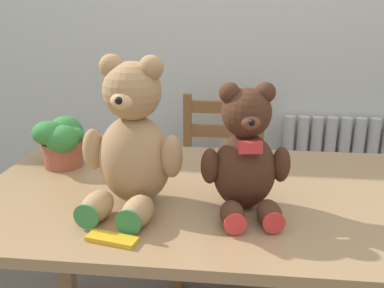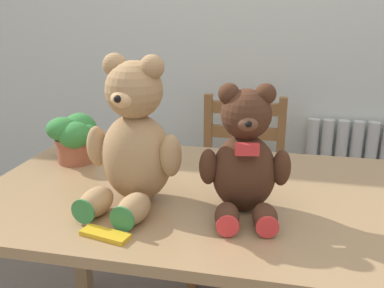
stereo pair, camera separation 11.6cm
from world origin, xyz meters
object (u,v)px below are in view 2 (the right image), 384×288
Objects in this scene: teddy_bear_right at (245,159)px; wooden_chair_behind at (239,186)px; teddy_bear_left at (134,141)px; potted_plant at (75,136)px; chocolate_bar at (105,235)px.

wooden_chair_behind is at bearing -93.52° from teddy_bear_right.
potted_plant is (-0.32, 0.26, -0.08)m from teddy_bear_left.
potted_plant reaches higher than chocolate_bar.
teddy_bear_left is at bearing 88.84° from chocolate_bar.
teddy_bear_left is 0.31m from teddy_bear_right.
teddy_bear_right is at bearing -171.22° from teddy_bear_left.
wooden_chair_behind is 6.84× the size of chocolate_bar.
chocolate_bar is (-0.21, -1.08, 0.31)m from wooden_chair_behind.
teddy_bear_right is 1.90× the size of potted_plant.
teddy_bear_right reaches higher than wooden_chair_behind.
teddy_bear_right is at bearing 34.37° from chocolate_bar.
teddy_bear_left reaches higher than chocolate_bar.
teddy_bear_right reaches higher than chocolate_bar.
teddy_bear_right is 2.80× the size of chocolate_bar.
potted_plant is (-0.63, 0.26, -0.06)m from teddy_bear_right.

